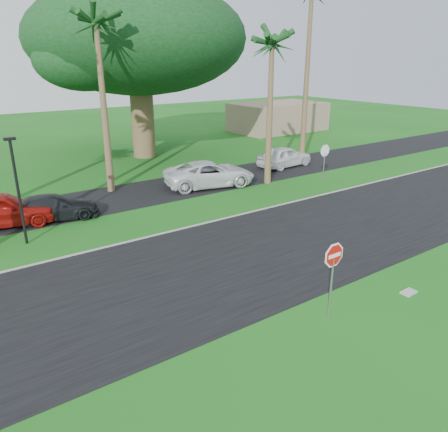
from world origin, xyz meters
TOP-DOWN VIEW (x-y plane):
  - ground at (0.00, 0.00)m, footprint 120.00×120.00m
  - road at (0.00, 2.00)m, footprint 120.00×8.00m
  - parking_strip at (0.00, 12.50)m, footprint 120.00×5.00m
  - curb at (0.00, 6.05)m, footprint 120.00×0.12m
  - stop_sign_near at (0.50, -3.00)m, footprint 1.05×0.07m
  - stop_sign_far at (12.00, 8.00)m, footprint 1.05×0.07m
  - palm_center at (0.00, 14.00)m, footprint 5.00×5.00m
  - palm_right_near at (9.00, 10.00)m, footprint 5.00×5.00m
  - canopy_tree at (6.00, 22.00)m, footprint 16.50×16.50m
  - streetlight_right at (-6.00, 8.50)m, footprint 0.45×0.25m
  - building_far at (24.00, 26.00)m, footprint 10.00×6.00m
  - car_red at (-6.47, 11.30)m, footprint 5.19×2.92m
  - car_dark at (-4.15, 10.88)m, footprint 4.57×2.62m
  - car_minivan at (5.51, 11.47)m, footprint 6.10×3.82m
  - car_pickup at (12.90, 12.68)m, footprint 4.62×2.16m
  - utility_slab at (3.85, -3.61)m, footprint 0.56×0.36m

SIDE VIEW (x-z plane):
  - ground at x=0.00m, z-range 0.00..0.00m
  - road at x=0.00m, z-range 0.00..0.02m
  - parking_strip at x=0.00m, z-range 0.00..0.02m
  - curb at x=0.00m, z-range 0.00..0.06m
  - utility_slab at x=3.85m, z-range 0.00..0.06m
  - car_dark at x=-4.15m, z-range 0.00..1.25m
  - car_pickup at x=12.90m, z-range 0.00..1.53m
  - car_minivan at x=5.51m, z-range 0.00..1.57m
  - car_red at x=-6.47m, z-range 0.00..1.67m
  - building_far at x=24.00m, z-range 0.00..3.00m
  - stop_sign_near at x=0.50m, z-range 0.46..3.09m
  - stop_sign_far at x=12.00m, z-range 0.46..3.09m
  - streetlight_right at x=-6.00m, z-range 0.33..4.97m
  - palm_right_near at x=9.00m, z-range 3.44..12.94m
  - canopy_tree at x=6.00m, z-range 2.39..15.51m
  - palm_center at x=0.00m, z-range 3.91..14.41m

